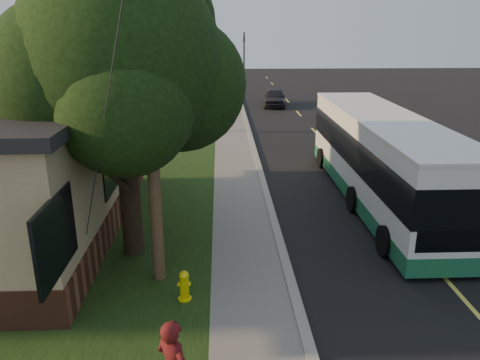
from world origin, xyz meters
name	(u,v)px	position (x,y,z in m)	size (l,w,h in m)	color
ground	(295,299)	(0.00, 0.00, 0.00)	(120.00, 120.00, 0.00)	black
road	(350,171)	(4.00, 10.00, 0.01)	(8.00, 80.00, 0.01)	black
curb	(260,171)	(0.00, 10.00, 0.06)	(0.25, 80.00, 0.12)	gray
sidewalk	(237,172)	(-1.00, 10.00, 0.04)	(2.00, 80.00, 0.08)	slate
grass_verge	(157,173)	(-4.50, 10.00, 0.04)	(5.00, 80.00, 0.07)	black
fire_hydrant	(184,286)	(-2.60, 0.00, 0.43)	(0.32, 0.32, 0.74)	yellow
utility_pole	(149,98)	(-3.31, 0.99, 4.63)	(2.86, 3.21, 9.07)	#473321
leafy_tree	(122,67)	(-4.17, 2.65, 5.17)	(6.30, 6.00, 7.80)	black
bare_tree_near	(189,97)	(-3.50, 18.00, 2.15)	(1.38, 1.21, 4.31)	black
bare_tree_far	(204,77)	(-3.00, 30.00, 2.00)	(1.38, 1.21, 4.03)	black
traffic_signal	(244,59)	(0.50, 34.00, 3.16)	(0.18, 0.22, 5.50)	#2D2D30
transit_bus	(382,157)	(4.06, 6.33, 1.68)	(2.69, 11.67, 3.16)	silver
dumpster	(25,192)	(-8.43, 5.77, 0.75)	(1.95, 1.76, 1.41)	black
distant_car	(274,97)	(2.58, 27.34, 0.70)	(1.64, 4.09, 1.39)	black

